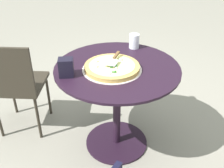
# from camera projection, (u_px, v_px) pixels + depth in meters

# --- Properties ---
(ground_plane) EXTENTS (10.00, 10.00, 0.00)m
(ground_plane) POSITION_uv_depth(u_px,v_px,m) (116.00, 142.00, 2.32)
(ground_plane) COLOR gray
(patio_table) EXTENTS (0.91, 0.91, 0.73)m
(patio_table) POSITION_uv_depth(u_px,v_px,m) (117.00, 91.00, 2.05)
(patio_table) COLOR black
(patio_table) RESTS_ON ground
(pizza_on_tray) EXTENTS (0.42, 0.42, 0.05)m
(pizza_on_tray) POSITION_uv_depth(u_px,v_px,m) (112.00, 67.00, 1.90)
(pizza_on_tray) COLOR beige
(pizza_on_tray) RESTS_ON patio_table
(pizza_server) EXTENTS (0.21, 0.11, 0.02)m
(pizza_server) POSITION_uv_depth(u_px,v_px,m) (114.00, 58.00, 1.92)
(pizza_server) COLOR silver
(pizza_server) RESTS_ON pizza_on_tray
(drinking_cup) EXTENTS (0.08, 0.08, 0.12)m
(drinking_cup) POSITION_uv_depth(u_px,v_px,m) (134.00, 41.00, 2.20)
(drinking_cup) COLOR white
(drinking_cup) RESTS_ON patio_table
(napkin_dispenser) EXTENTS (0.09, 0.10, 0.13)m
(napkin_dispenser) POSITION_uv_depth(u_px,v_px,m) (66.00, 67.00, 1.80)
(napkin_dispenser) COLOR black
(napkin_dispenser) RESTS_ON patio_table
(patio_chair_far) EXTENTS (0.42, 0.42, 0.86)m
(patio_chair_far) POSITION_uv_depth(u_px,v_px,m) (16.00, 82.00, 2.20)
(patio_chair_far) COLOR #302A20
(patio_chair_far) RESTS_ON ground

